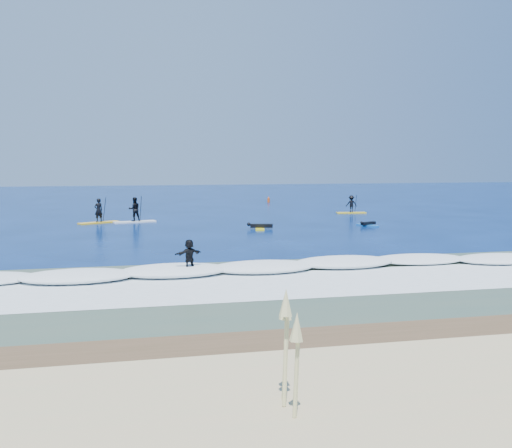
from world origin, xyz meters
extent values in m
plane|color=#031844|center=(0.00, 0.00, 0.00)|extent=(160.00, 160.00, 0.00)
cube|color=#4D3C24|center=(0.00, -21.50, 0.00)|extent=(90.00, 5.00, 0.08)
cube|color=#3B5141|center=(0.00, -14.00, 0.01)|extent=(90.00, 13.00, 0.01)
cube|color=white|center=(0.00, -10.00, 0.00)|extent=(40.00, 6.00, 0.30)
cube|color=silver|center=(0.00, -13.00, 0.00)|extent=(34.00, 5.00, 0.02)
cube|color=yellow|center=(-11.41, 11.73, 0.05)|extent=(3.25, 2.24, 0.11)
imported|color=black|center=(-11.41, 11.73, 1.04)|extent=(0.81, 0.71, 1.87)
cylinder|color=black|center=(-10.98, 11.95, 0.97)|extent=(0.39, 0.68, 2.18)
cube|color=black|center=(-10.98, 11.95, -0.05)|extent=(0.13, 0.03, 0.32)
cube|color=white|center=(-8.63, 11.76, 0.06)|extent=(3.44, 1.54, 0.11)
imported|color=black|center=(-8.63, 11.76, 1.07)|extent=(1.07, 0.91, 1.92)
cylinder|color=black|center=(-8.14, 11.87, 1.00)|extent=(0.22, 0.76, 2.24)
cube|color=black|center=(-8.14, 11.87, -0.06)|extent=(0.13, 0.03, 0.33)
cube|color=yellow|center=(11.32, 15.57, 0.05)|extent=(2.83, 1.04, 0.09)
imported|color=black|center=(11.32, 15.57, 0.89)|extent=(1.09, 0.72, 1.59)
cylinder|color=black|center=(11.73, 15.52, 0.83)|extent=(0.12, 0.64, 1.85)
cube|color=black|center=(11.73, 15.52, -0.05)|extent=(0.11, 0.03, 0.28)
cube|color=yellow|center=(0.25, 5.35, 0.06)|extent=(1.10, 2.43, 0.11)
cube|color=black|center=(0.36, 5.32, 0.25)|extent=(1.68, 0.75, 0.27)
sphere|color=black|center=(-0.54, 5.51, 0.36)|extent=(0.27, 0.27, 0.27)
cube|color=blue|center=(8.65, 5.48, 0.05)|extent=(1.24, 1.94, 0.09)
cube|color=black|center=(8.73, 5.51, 0.20)|extent=(1.34, 0.85, 0.22)
sphere|color=black|center=(8.05, 5.21, 0.29)|extent=(0.22, 0.22, 0.22)
cube|color=silver|center=(-6.36, -10.46, 0.20)|extent=(2.06, 1.29, 0.11)
imported|color=black|center=(-6.36, -10.46, 0.93)|extent=(1.30, 0.85, 1.34)
cylinder|color=#E44D14|center=(6.88, 30.59, 0.25)|extent=(0.31, 0.31, 0.49)
cone|color=#E44D14|center=(6.88, 30.59, 0.61)|extent=(0.22, 0.22, 0.24)
camera|label=1|loc=(-8.62, -34.74, 4.98)|focal=40.00mm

